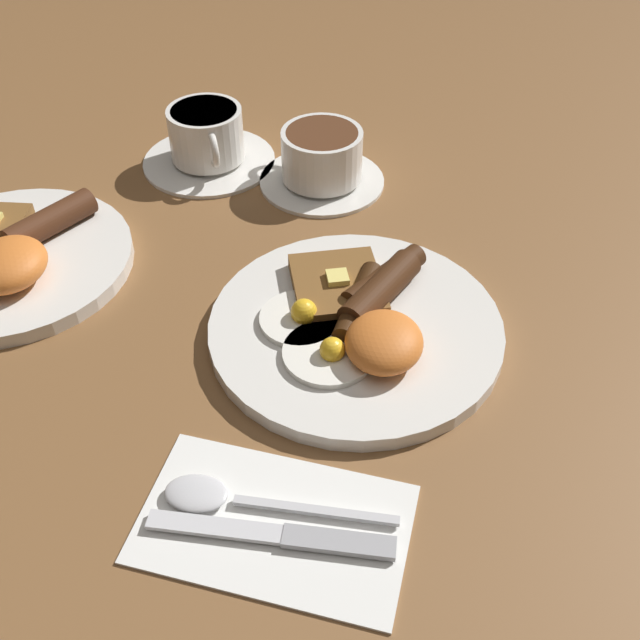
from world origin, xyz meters
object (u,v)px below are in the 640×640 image
Objects in this scene: spoon at (220,497)px; knife at (285,536)px; teacup_near at (321,160)px; breakfast_plate_near at (357,323)px; breakfast_plate_far at (11,257)px; teacup_far at (207,141)px.

knife is at bearing 155.95° from spoon.
teacup_near is at bearing -85.52° from knife.
breakfast_plate_near reaches higher than knife.
teacup_near is at bearing -52.33° from breakfast_plate_far.
spoon is (0.02, 0.05, 0.00)m from knife.
teacup_far is at bearing -30.47° from breakfast_plate_far.
knife is (-0.22, 0.02, -0.01)m from breakfast_plate_near.
teacup_near reaches higher than spoon.
breakfast_plate_near is at bearing -140.09° from teacup_far.
breakfast_plate_far is 1.66× the size of teacup_near.
teacup_far reaches higher than spoon.
spoon is (-0.45, -0.01, -0.02)m from teacup_near.
breakfast_plate_near is 0.22m from knife.
teacup_near reaches higher than breakfast_plate_near.
spoon is at bearing 159.81° from breakfast_plate_near.
breakfast_plate_near is 1.84× the size of teacup_near.
breakfast_plate_near is 1.57× the size of spoon.
knife is (-0.47, -0.06, -0.02)m from teacup_near.
breakfast_plate_far is 0.35m from teacup_near.
spoon is (-0.23, -0.28, -0.01)m from breakfast_plate_far.
breakfast_plate_near is 0.34m from teacup_far.
teacup_near reaches higher than breakfast_plate_far.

